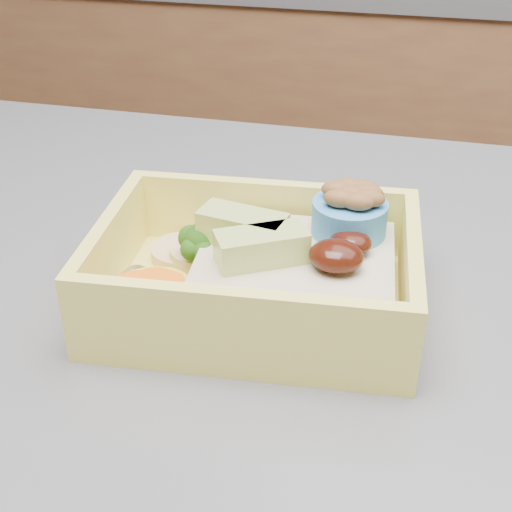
# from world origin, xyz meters

# --- Properties ---
(bento_box) EXTENTS (0.19, 0.15, 0.07)m
(bento_box) POSITION_xyz_m (0.22, 0.03, 0.94)
(bento_box) COLOR #FEEF69
(bento_box) RESTS_ON island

